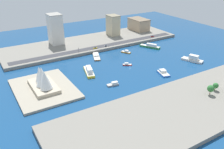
% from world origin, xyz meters
% --- Properties ---
extents(ground_plane, '(440.00, 440.00, 0.00)m').
position_xyz_m(ground_plane, '(0.00, 0.00, 0.00)').
color(ground_plane, navy).
extents(quay_west, '(70.00, 240.00, 3.48)m').
position_xyz_m(quay_west, '(-90.20, 0.00, 1.74)').
color(quay_west, gray).
rests_on(quay_west, ground_plane).
extents(quay_east, '(70.00, 240.00, 3.48)m').
position_xyz_m(quay_east, '(90.20, 0.00, 1.74)').
color(quay_east, gray).
rests_on(quay_east, ground_plane).
extents(peninsula_point, '(65.56, 50.04, 2.00)m').
position_xyz_m(peninsula_point, '(-2.98, 95.81, 1.00)').
color(peninsula_point, '#A89E89').
rests_on(peninsula_point, ground_plane).
extents(road_strip, '(10.52, 228.00, 0.15)m').
position_xyz_m(road_strip, '(65.00, 0.00, 3.56)').
color(road_strip, '#38383D').
rests_on(road_strip, quay_east).
extents(ferry_yellow_fast, '(28.73, 14.33, 6.99)m').
position_xyz_m(ferry_yellow_fast, '(7.05, 46.01, 2.52)').
color(ferry_yellow_fast, yellow).
rests_on(ferry_yellow_fast, ground_plane).
extents(ferry_green_doubledeck, '(26.89, 18.35, 5.57)m').
position_xyz_m(ferry_green_doubledeck, '(36.41, -57.82, 2.04)').
color(ferry_green_doubledeck, '#2D8C4C').
rests_on(ferry_green_doubledeck, ground_plane).
extents(water_taxi_orange, '(12.71, 9.54, 3.52)m').
position_xyz_m(water_taxi_orange, '(36.90, -19.80, 1.21)').
color(water_taxi_orange, orange).
rests_on(water_taxi_orange, ground_plane).
extents(catamaran_blue, '(17.24, 11.65, 4.02)m').
position_xyz_m(catamaran_blue, '(-33.46, -17.69, 1.39)').
color(catamaran_blue, blue).
rests_on(catamaran_blue, ground_plane).
extents(ferry_white_commuter, '(25.20, 16.32, 7.42)m').
position_xyz_m(ferry_white_commuter, '(-25.04, -69.45, 2.61)').
color(ferry_white_commuter, silver).
rests_on(ferry_white_commuter, ground_plane).
extents(yacht_sleek_gray, '(5.62, 12.06, 3.35)m').
position_xyz_m(yacht_sleek_gray, '(-28.22, 38.66, 1.30)').
color(yacht_sleek_gray, '#999EA3').
rests_on(yacht_sleek_gray, ground_plane).
extents(barge_flat_brown, '(25.49, 15.75, 3.02)m').
position_xyz_m(barge_flat_brown, '(43.23, 18.66, 1.15)').
color(barge_flat_brown, brown).
rests_on(barge_flat_brown, ground_plane).
extents(tugboat_red, '(7.94, 10.01, 2.93)m').
position_xyz_m(tugboat_red, '(3.70, 1.36, 1.09)').
color(tugboat_red, red).
rests_on(tugboat_red, ground_plane).
extents(office_block_beige, '(18.33, 14.92, 29.02)m').
position_xyz_m(office_block_beige, '(101.84, -40.43, 18.02)').
color(office_block_beige, '#C6B793').
rests_on(office_block_beige, quay_east).
extents(hotel_broad_white, '(19.82, 16.58, 39.01)m').
position_xyz_m(hotel_broad_white, '(106.36, 44.82, 23.02)').
color(hotel_broad_white, silver).
rests_on(hotel_broad_white, quay_east).
extents(apartment_midrise_tan, '(33.05, 21.84, 17.69)m').
position_xyz_m(apartment_midrise_tan, '(104.90, -89.58, 12.36)').
color(apartment_midrise_tan, tan).
rests_on(apartment_midrise_tan, quay_east).
extents(pickup_red, '(1.99, 4.86, 1.58)m').
position_xyz_m(pickup_red, '(63.26, -83.64, 4.41)').
color(pickup_red, black).
rests_on(pickup_red, road_strip).
extents(sedan_silver, '(1.92, 4.49, 1.53)m').
position_xyz_m(sedan_silver, '(61.91, -5.45, 4.38)').
color(sedan_silver, black).
rests_on(sedan_silver, road_strip).
extents(taxi_yellow_cab, '(2.02, 4.51, 1.73)m').
position_xyz_m(taxi_yellow_cab, '(61.46, 10.40, 4.47)').
color(taxi_yellow_cab, black).
rests_on(taxi_yellow_cab, road_strip).
extents(traffic_light_waterfront, '(0.36, 0.36, 6.50)m').
position_xyz_m(traffic_light_waterfront, '(58.41, 34.42, 7.82)').
color(traffic_light_waterfront, black).
rests_on(traffic_light_waterfront, quay_east).
extents(opera_landmark, '(36.03, 20.02, 20.38)m').
position_xyz_m(opera_landmark, '(-3.49, 95.81, 10.42)').
color(opera_landmark, '#BCAD93').
rests_on(opera_landmark, peninsula_point).
extents(park_tree_cluster, '(7.81, 15.05, 8.56)m').
position_xyz_m(park_tree_cluster, '(-88.32, -21.98, 8.73)').
color(park_tree_cluster, brown).
rests_on(park_tree_cluster, quay_west).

